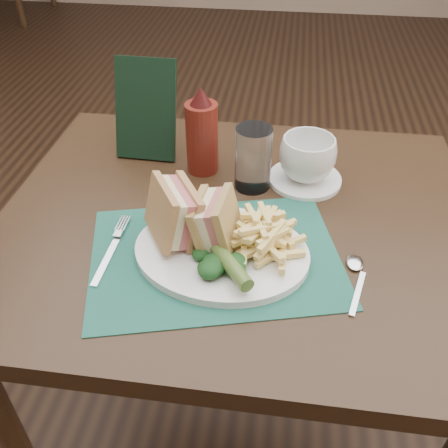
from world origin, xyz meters
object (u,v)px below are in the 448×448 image
drinking_glass (253,158)px  sandwich_half_b (203,218)px  table_main (234,341)px  ketchup_bottle (202,130)px  saucer (305,179)px  coffee_cup (307,158)px  plate (222,252)px  check_presenter (146,109)px  sandwich_half_a (161,215)px  placemat (215,256)px

drinking_glass → sandwich_half_b: bearing=-107.8°
table_main → ketchup_bottle: size_ratio=4.84×
saucer → coffee_cup: coffee_cup is taller
drinking_glass → coffee_cup: bearing=16.3°
saucer → coffee_cup: 0.05m
plate → check_presenter: check_presenter is taller
sandwich_half_b → ketchup_bottle: ketchup_bottle is taller
drinking_glass → check_presenter: bearing=156.9°
sandwich_half_a → coffee_cup: (0.24, 0.24, -0.02)m
sandwich_half_a → sandwich_half_b: size_ratio=1.16×
sandwich_half_a → saucer: size_ratio=0.73×
drinking_glass → check_presenter: size_ratio=0.61×
sandwich_half_b → coffee_cup: size_ratio=0.83×
placemat → sandwich_half_b: size_ratio=4.48×
placemat → drinking_glass: 0.24m
placemat → coffee_cup: coffee_cup is taller
table_main → sandwich_half_b: 0.45m
sandwich_half_a → check_presenter: (-0.11, 0.31, 0.03)m
drinking_glass → check_presenter: (-0.24, 0.10, 0.04)m
sandwich_half_b → check_presenter: 0.35m
table_main → coffee_cup: (0.13, 0.14, 0.43)m
plate → ketchup_bottle: 0.29m
table_main → plate: 0.40m
table_main → sandwich_half_b: size_ratio=9.56×
sandwich_half_a → coffee_cup: sandwich_half_a is taller
coffee_cup → table_main: bearing=-132.5°
saucer → ketchup_bottle: 0.23m
ketchup_bottle → check_presenter: 0.14m
coffee_cup → ketchup_bottle: 0.22m
table_main → plate: bearing=-96.4°
placemat → sandwich_half_a: 0.12m
table_main → placemat: 0.39m
sandwich_half_a → sandwich_half_b: (0.07, 0.01, -0.01)m
sandwich_half_b → drinking_glass: bearing=78.1°
ketchup_bottle → drinking_glass: bearing=-23.5°
drinking_glass → saucer: bearing=16.3°
sandwich_half_a → coffee_cup: bearing=14.1°
sandwich_half_b → drinking_glass: drinking_glass is taller
drinking_glass → check_presenter: 0.26m
plate → coffee_cup: bearing=66.5°
placemat → sandwich_half_b: sandwich_half_b is taller
saucer → coffee_cup: bearing=0.0°
saucer → ketchup_bottle: ketchup_bottle is taller
sandwich_half_b → saucer: bearing=59.5°
ketchup_bottle → check_presenter: bearing=157.2°
saucer → drinking_glass: (-0.11, -0.03, 0.06)m
coffee_cup → ketchup_bottle: ketchup_bottle is taller
table_main → placemat: bearing=-101.3°
check_presenter → placemat: bearing=-56.9°
placemat → coffee_cup: (0.15, 0.25, 0.05)m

